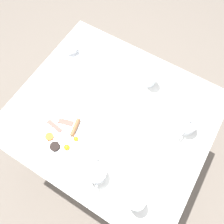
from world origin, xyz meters
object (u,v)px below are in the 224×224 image
napkin_folded (120,96)px  water_glass_short (150,77)px  teacup_with_saucer_left (71,48)px  teapot_near (187,125)px  water_glass_tall (135,201)px  breakfast_plate (64,136)px  teapot_far (96,173)px  knife_by_plate (100,73)px  fork_by_plate (139,133)px

napkin_folded → water_glass_short: bearing=-29.7°
teacup_with_saucer_left → water_glass_short: 0.56m
teapot_near → teacup_with_saucer_left: (0.11, 0.87, -0.02)m
water_glass_tall → breakfast_plate: bearing=79.2°
teacup_with_saucer_left → water_glass_tall: 1.02m
breakfast_plate → napkin_folded: breakfast_plate is taller
teapot_far → knife_by_plate: teapot_far is taller
teapot_near → napkin_folded: 0.42m
teapot_far → knife_by_plate: 0.63m
fork_by_plate → teacup_with_saucer_left: bearing=67.3°
breakfast_plate → water_glass_tall: 0.52m
breakfast_plate → napkin_folded: bearing=-20.3°
water_glass_short → knife_by_plate: 0.32m
napkin_folded → knife_by_plate: bearing=67.5°
breakfast_plate → teapot_far: size_ratio=1.86×
teapot_far → teapot_near: bearing=114.9°
breakfast_plate → water_glass_short: bearing=-23.5°
teacup_with_saucer_left → knife_by_plate: 0.26m
teapot_far → water_glass_tall: water_glass_tall is taller
fork_by_plate → water_glass_tall: bearing=-155.4°
napkin_folded → teapot_near: bearing=-87.1°
teapot_near → teacup_with_saucer_left: teapot_near is taller
water_glass_tall → knife_by_plate: 0.79m
breakfast_plate → water_glass_tall: (-0.10, -0.50, 0.06)m
teapot_far → napkin_folded: size_ratio=1.05×
breakfast_plate → fork_by_plate: 0.42m
teacup_with_saucer_left → teapot_far: bearing=-135.5°
teapot_far → water_glass_tall: bearing=52.0°
breakfast_plate → water_glass_tall: bearing=-100.8°
teacup_with_saucer_left → fork_by_plate: (-0.28, -0.66, -0.03)m
teapot_far → water_glass_short: bearing=148.3°
knife_by_plate → fork_by_plate: bearing=-119.2°
breakfast_plate → napkin_folded: 0.41m
napkin_folded → fork_by_plate: size_ratio=0.90×
teapot_far → teacup_with_saucer_left: bearing=-169.5°
napkin_folded → knife_by_plate: napkin_folded is taller
knife_by_plate → teacup_with_saucer_left: bearing=79.0°
water_glass_short → teapot_near: bearing=-116.8°
teapot_far → napkin_folded: (0.46, 0.13, -0.04)m
teapot_far → fork_by_plate: (0.32, -0.08, -0.04)m
water_glass_short → napkin_folded: water_glass_short is taller
breakfast_plate → teacup_with_saucer_left: (0.51, 0.31, 0.02)m
teacup_with_saucer_left → water_glass_short: (0.05, -0.56, 0.04)m
water_glass_tall → water_glass_short: water_glass_tall is taller
water_glass_tall → napkin_folded: size_ratio=0.88×
water_glass_short → fork_by_plate: 0.35m
water_glass_tall → water_glass_short: 0.71m
teacup_with_saucer_left → fork_by_plate: size_ratio=0.88×
breakfast_plate → water_glass_tall: size_ratio=2.24×
teapot_far → breakfast_plate: bearing=-140.3°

